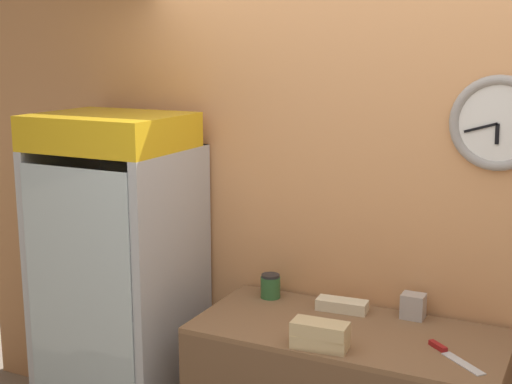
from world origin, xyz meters
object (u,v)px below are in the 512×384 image
object	(u,v)px
chefs_knife	(448,353)
condiment_jar	(270,286)
sandwich_flat_left	(342,305)
beverage_cooler	(125,267)
napkin_dispenser	(413,306)
sandwich_stack_bottom	(320,342)
sandwich_stack_middle	(320,329)

from	to	relation	value
chefs_knife	condiment_jar	bearing A→B (deg)	162.96
sandwich_flat_left	condiment_jar	world-z (taller)	condiment_jar
sandwich_flat_left	beverage_cooler	bearing A→B (deg)	-172.17
sandwich_flat_left	napkin_dispenser	bearing A→B (deg)	10.03
beverage_cooler	condiment_jar	xyz separation A→B (m)	(0.79, 0.18, -0.04)
sandwich_stack_bottom	sandwich_flat_left	size ratio (longest dim) A/B	0.99
sandwich_stack_bottom	condiment_jar	bearing A→B (deg)	133.97
beverage_cooler	sandwich_stack_bottom	xyz separation A→B (m)	(1.25, -0.30, -0.07)
sandwich_stack_bottom	beverage_cooler	bearing A→B (deg)	166.59
sandwich_flat_left	sandwich_stack_bottom	bearing A→B (deg)	-82.35
sandwich_stack_middle	chefs_knife	xyz separation A→B (m)	(0.51, 0.18, -0.08)
beverage_cooler	sandwich_stack_bottom	distance (m)	1.29
sandwich_stack_middle	napkin_dispenser	distance (m)	0.59
sandwich_stack_bottom	sandwich_flat_left	bearing A→B (deg)	97.65
chefs_knife	sandwich_stack_bottom	bearing A→B (deg)	-160.90
sandwich_stack_middle	napkin_dispenser	size ratio (longest dim) A/B	2.09
sandwich_stack_middle	condiment_jar	world-z (taller)	condiment_jar
sandwich_stack_bottom	sandwich_flat_left	xyz separation A→B (m)	(-0.06, 0.46, -0.00)
beverage_cooler	napkin_dispenser	size ratio (longest dim) A/B	15.53
beverage_cooler	sandwich_flat_left	distance (m)	1.20
chefs_knife	sandwich_stack_middle	bearing A→B (deg)	-160.90
sandwich_stack_bottom	napkin_dispenser	distance (m)	0.59
sandwich_flat_left	napkin_dispenser	distance (m)	0.34
sandwich_stack_middle	condiment_jar	bearing A→B (deg)	133.97
beverage_cooler	sandwich_flat_left	bearing A→B (deg)	7.83
sandwich_stack_bottom	sandwich_stack_middle	size ratio (longest dim) A/B	1.01
sandwich_stack_middle	sandwich_flat_left	bearing A→B (deg)	97.65
chefs_knife	napkin_dispenser	distance (m)	0.42
sandwich_stack_middle	sandwich_flat_left	size ratio (longest dim) A/B	0.97
chefs_knife	condiment_jar	xyz separation A→B (m)	(-0.97, 0.30, 0.05)
condiment_jar	napkin_dispenser	bearing A→B (deg)	3.62
napkin_dispenser	beverage_cooler	bearing A→B (deg)	-171.68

